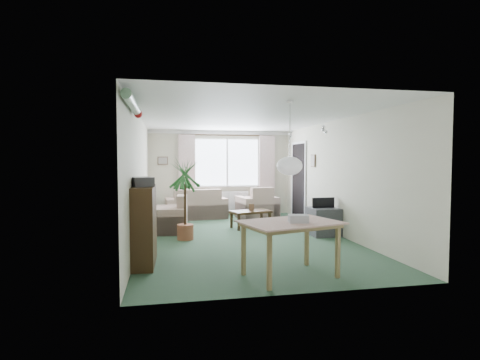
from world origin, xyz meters
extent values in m
plane|color=#2F4E38|center=(0.00, 0.00, 0.00)|extent=(6.50, 6.50, 0.00)
cube|color=white|center=(0.20, 3.23, 1.50)|extent=(1.80, 0.03, 1.30)
cube|color=black|center=(0.20, 3.15, 2.27)|extent=(2.60, 0.03, 0.03)
cube|color=beige|center=(-0.95, 3.13, 1.27)|extent=(0.45, 0.08, 2.00)
cube|color=beige|center=(1.35, 3.13, 1.27)|extent=(0.45, 0.08, 2.00)
cube|color=white|center=(0.20, 3.19, 0.40)|extent=(1.20, 0.10, 0.55)
cube|color=black|center=(1.99, 2.20, 1.00)|extent=(0.03, 0.95, 2.00)
sphere|color=white|center=(0.20, -2.30, 1.48)|extent=(0.36, 0.36, 0.36)
cylinder|color=#196626|center=(-1.92, -2.30, 2.28)|extent=(1.60, 1.60, 0.12)
sphere|color=silver|center=(1.30, 0.90, 2.22)|extent=(0.20, 0.20, 0.20)
sphere|color=silver|center=(1.60, -0.30, 2.22)|extent=(0.20, 0.20, 0.20)
cube|color=brown|center=(-1.60, 3.23, 1.55)|extent=(0.28, 0.03, 0.22)
cube|color=brown|center=(1.98, 1.20, 1.55)|extent=(0.03, 0.24, 0.30)
cube|color=beige|center=(-0.73, 2.75, 0.40)|extent=(1.66, 0.97, 0.80)
cube|color=#B8A98B|center=(0.88, 2.39, 0.43)|extent=(1.07, 1.02, 0.86)
cube|color=beige|center=(-1.50, 0.88, 0.40)|extent=(0.92, 0.96, 0.80)
cube|color=black|center=(0.39, 1.04, 0.20)|extent=(0.99, 0.70, 0.40)
cube|color=brown|center=(0.42, 1.05, 0.48)|extent=(0.12, 0.07, 0.16)
cube|color=black|center=(-1.84, -1.62, 0.59)|extent=(0.35, 0.97, 1.17)
cube|color=#3B3A3F|center=(-1.86, -1.64, 1.24)|extent=(0.38, 0.42, 0.14)
cylinder|color=#1D562F|center=(-1.15, 0.04, 0.80)|extent=(0.90, 0.90, 1.61)
cube|color=tan|center=(0.11, -2.60, 0.36)|extent=(1.32, 1.06, 0.72)
cube|color=#B0B1BB|center=(0.19, -2.69, 0.78)|extent=(0.28, 0.22, 0.12)
cube|color=#3B3A3F|center=(1.70, -0.06, 0.29)|extent=(0.58, 0.63, 0.57)
cylinder|color=navy|center=(1.54, 1.46, 0.06)|extent=(0.67, 0.67, 0.12)
camera|label=1|loc=(-1.50, -7.32, 1.56)|focal=28.00mm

